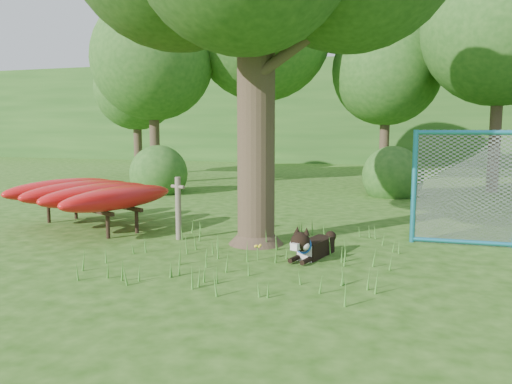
% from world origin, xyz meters
% --- Properties ---
extents(ground, '(80.00, 80.00, 0.00)m').
position_xyz_m(ground, '(0.00, 0.00, 0.00)').
color(ground, '#214C0F').
rests_on(ground, ground).
extents(wooden_post, '(0.31, 0.16, 1.15)m').
position_xyz_m(wooden_post, '(-1.44, 1.71, 0.61)').
color(wooden_post, '#655A4C').
rests_on(wooden_post, ground).
extents(kayak_rack, '(3.35, 3.63, 0.93)m').
position_xyz_m(kayak_rack, '(-3.65, 2.15, 0.71)').
color(kayak_rack, black).
rests_on(kayak_rack, ground).
extents(husky_dog, '(0.57, 1.23, 0.56)m').
position_xyz_m(husky_dog, '(1.12, 1.11, 0.20)').
color(husky_dog, black).
rests_on(husky_dog, ground).
extents(wildflower_clump, '(0.12, 0.11, 0.25)m').
position_xyz_m(wildflower_clump, '(0.37, 0.77, 0.20)').
color(wildflower_clump, '#47882C').
rests_on(wildflower_clump, ground).
extents(bg_tree_a, '(4.40, 4.40, 6.70)m').
position_xyz_m(bg_tree_a, '(-6.50, 10.00, 4.48)').
color(bg_tree_a, '#3B2D20').
rests_on(bg_tree_a, ground).
extents(bg_tree_b, '(5.20, 5.20, 8.22)m').
position_xyz_m(bg_tree_b, '(-3.00, 12.00, 5.61)').
color(bg_tree_b, '#3B2D20').
rests_on(bg_tree_b, ground).
extents(bg_tree_c, '(4.00, 4.00, 6.12)m').
position_xyz_m(bg_tree_c, '(1.50, 13.00, 4.11)').
color(bg_tree_c, '#3B2D20').
rests_on(bg_tree_c, ground).
extents(bg_tree_d, '(4.80, 4.80, 7.50)m').
position_xyz_m(bg_tree_d, '(5.00, 11.00, 5.08)').
color(bg_tree_d, '#3B2D20').
rests_on(bg_tree_d, ground).
extents(bg_tree_f, '(3.60, 3.60, 5.55)m').
position_xyz_m(bg_tree_f, '(-9.00, 13.00, 3.73)').
color(bg_tree_f, '#3B2D20').
rests_on(bg_tree_f, ground).
extents(shrub_left, '(1.80, 1.80, 1.80)m').
position_xyz_m(shrub_left, '(-5.00, 7.50, 0.00)').
color(shrub_left, '#25551B').
rests_on(shrub_left, ground).
extents(shrub_mid, '(1.80, 1.80, 1.80)m').
position_xyz_m(shrub_mid, '(2.00, 9.00, 0.00)').
color(shrub_mid, '#25551B').
rests_on(shrub_mid, ground).
extents(wooded_hillside, '(80.00, 12.00, 6.00)m').
position_xyz_m(wooded_hillside, '(0.00, 28.00, 3.00)').
color(wooded_hillside, '#25551B').
rests_on(wooded_hillside, ground).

